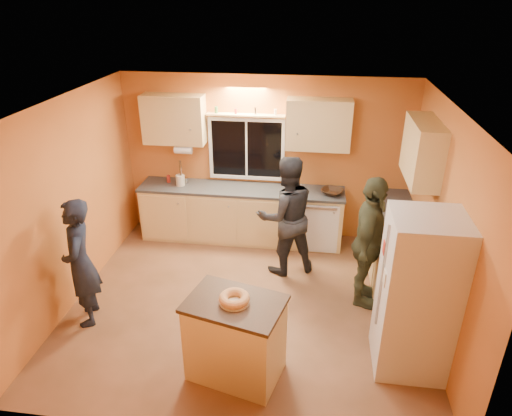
% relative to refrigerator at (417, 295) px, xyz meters
% --- Properties ---
extents(ground, '(4.50, 4.50, 0.00)m').
position_rel_refrigerator_xyz_m(ground, '(-1.89, 0.80, -0.90)').
color(ground, brown).
rests_on(ground, ground).
extents(room_shell, '(4.54, 4.04, 2.61)m').
position_rel_refrigerator_xyz_m(room_shell, '(-1.77, 1.21, 0.72)').
color(room_shell, '#CB7334').
rests_on(room_shell, ground).
extents(back_counter, '(4.23, 0.62, 0.90)m').
position_rel_refrigerator_xyz_m(back_counter, '(-1.88, 2.50, -0.45)').
color(back_counter, tan).
rests_on(back_counter, ground).
extents(right_counter, '(0.62, 1.84, 0.90)m').
position_rel_refrigerator_xyz_m(right_counter, '(0.06, 1.30, -0.45)').
color(right_counter, tan).
rests_on(right_counter, ground).
extents(refrigerator, '(0.72, 0.70, 1.80)m').
position_rel_refrigerator_xyz_m(refrigerator, '(0.00, 0.00, 0.00)').
color(refrigerator, silver).
rests_on(refrigerator, ground).
extents(island, '(1.09, 0.87, 0.93)m').
position_rel_refrigerator_xyz_m(island, '(-1.83, -0.40, -0.43)').
color(island, tan).
rests_on(island, ground).
extents(bundt_pastry, '(0.31, 0.31, 0.09)m').
position_rel_refrigerator_xyz_m(bundt_pastry, '(-1.83, -0.40, 0.08)').
color(bundt_pastry, tan).
rests_on(bundt_pastry, island).
extents(person_left, '(0.57, 0.69, 1.62)m').
position_rel_refrigerator_xyz_m(person_left, '(-3.79, 0.24, -0.09)').
color(person_left, black).
rests_on(person_left, ground).
extents(person_center, '(1.04, 0.94, 1.75)m').
position_rel_refrigerator_xyz_m(person_center, '(-1.47, 1.67, -0.03)').
color(person_center, black).
rests_on(person_center, ground).
extents(person_right, '(0.64, 1.10, 1.75)m').
position_rel_refrigerator_xyz_m(person_right, '(-0.39, 1.06, -0.02)').
color(person_right, '#313622').
rests_on(person_right, ground).
extents(mixing_bowl, '(0.43, 0.43, 0.08)m').
position_rel_refrigerator_xyz_m(mixing_bowl, '(-0.82, 2.46, 0.04)').
color(mixing_bowl, black).
rests_on(mixing_bowl, back_counter).
extents(utensil_crock, '(0.14, 0.14, 0.17)m').
position_rel_refrigerator_xyz_m(utensil_crock, '(-3.21, 2.49, 0.09)').
color(utensil_crock, beige).
rests_on(utensil_crock, back_counter).
extents(potted_plant, '(0.31, 0.27, 0.31)m').
position_rel_refrigerator_xyz_m(potted_plant, '(0.10, 0.74, 0.15)').
color(potted_plant, gray).
rests_on(potted_plant, right_counter).
extents(red_box, '(0.19, 0.17, 0.07)m').
position_rel_refrigerator_xyz_m(red_box, '(0.07, 1.53, 0.04)').
color(red_box, '#A32319').
rests_on(red_box, right_counter).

